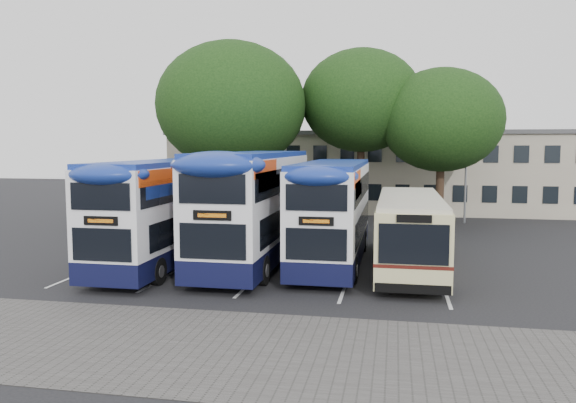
# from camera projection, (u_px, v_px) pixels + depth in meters

# --- Properties ---
(ground) EXTENTS (120.00, 120.00, 0.00)m
(ground) POSITION_uv_depth(u_px,v_px,m) (348.00, 300.00, 18.50)
(ground) COLOR black
(ground) RESTS_ON ground
(paving_strip) EXTENTS (40.00, 6.00, 0.01)m
(paving_strip) POSITION_uv_depth(u_px,v_px,m) (251.00, 350.00, 13.99)
(paving_strip) COLOR #595654
(paving_strip) RESTS_ON ground
(bay_lines) EXTENTS (14.12, 11.00, 0.01)m
(bay_lines) POSITION_uv_depth(u_px,v_px,m) (270.00, 264.00, 24.09)
(bay_lines) COLOR silver
(bay_lines) RESTS_ON ground
(depot_building) EXTENTS (32.40, 8.40, 6.20)m
(depot_building) POSITION_uv_depth(u_px,v_px,m) (376.00, 170.00, 44.57)
(depot_building) COLOR #A69885
(depot_building) RESTS_ON ground
(lamp_post) EXTENTS (0.25, 1.05, 9.06)m
(lamp_post) POSITION_uv_depth(u_px,v_px,m) (467.00, 146.00, 36.39)
(lamp_post) COLOR gray
(lamp_post) RESTS_ON ground
(tree_left) EXTENTS (9.44, 9.44, 11.61)m
(tree_left) POSITION_uv_depth(u_px,v_px,m) (231.00, 106.00, 35.25)
(tree_left) COLOR black
(tree_left) RESTS_ON ground
(tree_mid) EXTENTS (7.83, 7.83, 11.32)m
(tree_mid) POSITION_uv_depth(u_px,v_px,m) (361.00, 101.00, 36.24)
(tree_mid) COLOR black
(tree_mid) RESTS_ON ground
(tree_right) EXTENTS (7.47, 7.47, 9.83)m
(tree_right) POSITION_uv_depth(u_px,v_px,m) (442.00, 120.00, 34.36)
(tree_right) COLOR black
(tree_right) RESTS_ON ground
(bus_dd_left) EXTENTS (2.60, 10.71, 4.46)m
(bus_dd_left) POSITION_uv_depth(u_px,v_px,m) (166.00, 207.00, 23.97)
(bus_dd_left) COLOR black
(bus_dd_left) RESTS_ON ground
(bus_dd_mid) EXTENTS (2.80, 11.54, 4.81)m
(bus_dd_mid) POSITION_uv_depth(u_px,v_px,m) (255.00, 202.00, 24.22)
(bus_dd_mid) COLOR black
(bus_dd_mid) RESTS_ON ground
(bus_dd_right) EXTENTS (2.55, 10.53, 4.39)m
(bus_dd_right) POSITION_uv_depth(u_px,v_px,m) (333.00, 208.00, 24.12)
(bus_dd_right) COLOR black
(bus_dd_right) RESTS_ON ground
(bus_single) EXTENTS (2.59, 10.18, 3.04)m
(bus_single) POSITION_uv_depth(u_px,v_px,m) (409.00, 228.00, 23.09)
(bus_single) COLOR beige
(bus_single) RESTS_ON ground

